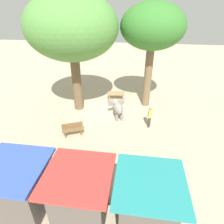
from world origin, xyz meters
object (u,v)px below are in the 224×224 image
object	(u,v)px
elephant	(118,108)
market_stall_blue	(20,190)
market_stall_teal	(147,206)
person_handler	(150,115)
wooden_bench	(73,129)
picnic_table_near	(116,95)
shade_tree_secondary	(72,28)
shade_tree_main	(153,28)
feed_bucket	(118,110)
market_stall_red	(81,198)

from	to	relation	value
elephant	market_stall_blue	xyz separation A→B (m)	(3.13, 8.24, 0.34)
elephant	market_stall_teal	bearing A→B (deg)	173.58
elephant	market_stall_blue	distance (m)	8.82
market_stall_blue	person_handler	bearing A→B (deg)	-127.67
elephant	wooden_bench	size ratio (longest dim) A/B	1.24
person_handler	picnic_table_near	distance (m)	4.78
picnic_table_near	market_stall_blue	world-z (taller)	market_stall_blue
shade_tree_secondary	wooden_bench	xyz separation A→B (m)	(-0.67, 3.74, -5.84)
shade_tree_secondary	market_stall_teal	distance (m)	11.89
wooden_bench	shade_tree_main	bearing A→B (deg)	-157.19
market_stall_teal	feed_bucket	size ratio (longest dim) A/B	7.00
shade_tree_main	market_stall_blue	size ratio (longest dim) A/B	3.18
elephant	feed_bucket	world-z (taller)	elephant
wooden_bench	feed_bucket	xyz separation A→B (m)	(-2.70, -3.64, -0.31)
wooden_bench	market_stall_teal	world-z (taller)	market_stall_teal
elephant	shade_tree_main	distance (m)	6.33
person_handler	market_stall_blue	bearing A→B (deg)	72.87
elephant	wooden_bench	distance (m)	3.88
person_handler	shade_tree_secondary	xyz separation A→B (m)	(5.80, -2.03, 5.36)
wooden_bench	market_stall_red	size ratio (longest dim) A/B	0.57
market_stall_red	feed_bucket	size ratio (longest dim) A/B	7.00
picnic_table_near	feed_bucket	distance (m)	1.99
market_stall_blue	feed_bucket	size ratio (longest dim) A/B	7.00
person_handler	shade_tree_main	world-z (taller)	shade_tree_main
picnic_table_near	market_stall_teal	bearing A→B (deg)	96.10
shade_tree_secondary	market_stall_teal	bearing A→B (deg)	120.61
shade_tree_main	picnic_table_near	distance (m)	6.24
person_handler	market_stall_blue	xyz separation A→B (m)	(5.55, 7.18, 0.19)
person_handler	wooden_bench	size ratio (longest dim) A/B	1.12
market_stall_blue	feed_bucket	world-z (taller)	market_stall_blue
shade_tree_secondary	picnic_table_near	distance (m)	6.69
person_handler	shade_tree_main	size ratio (longest dim) A/B	0.20
market_stall_teal	shade_tree_secondary	bearing A→B (deg)	-59.39
market_stall_blue	elephant	bearing A→B (deg)	-110.82
wooden_bench	market_stall_blue	xyz separation A→B (m)	(0.42, 5.47, 0.67)
shade_tree_main	picnic_table_near	xyz separation A→B (m)	(2.62, -0.38, -5.65)
shade_tree_main	elephant	bearing A→B (deg)	47.51
shade_tree_main	wooden_bench	world-z (taller)	shade_tree_main
shade_tree_secondary	picnic_table_near	world-z (taller)	shade_tree_secondary
picnic_table_near	shade_tree_secondary	bearing A→B (deg)	24.71
person_handler	shade_tree_secondary	bearing A→B (deg)	1.24
market_stall_blue	feed_bucket	bearing A→B (deg)	-108.90
wooden_bench	picnic_table_near	size ratio (longest dim) A/B	0.87
person_handler	shade_tree_main	bearing A→B (deg)	-65.85
shade_tree_secondary	elephant	bearing A→B (deg)	163.91
shade_tree_main	feed_bucket	world-z (taller)	shade_tree_main
shade_tree_secondary	wooden_bench	distance (m)	6.96
shade_tree_main	market_stall_red	world-z (taller)	shade_tree_main
market_stall_teal	market_stall_red	bearing A→B (deg)	0.00
elephant	feed_bucket	distance (m)	1.08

